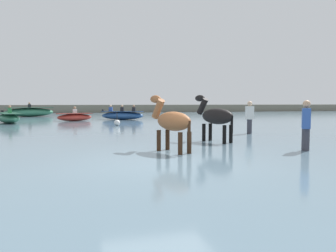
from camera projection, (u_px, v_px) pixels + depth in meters
name	position (u px, v px, depth m)	size (l,w,h in m)	color
ground_plane	(162.00, 174.00, 7.19)	(120.00, 120.00, 0.00)	gray
water_surface	(113.00, 131.00, 16.79)	(90.00, 90.00, 0.29)	slate
horse_lead_black	(216.00, 118.00, 10.70)	(0.94, 1.65, 1.83)	black
horse_trailing_chestnut	(172.00, 123.00, 8.51)	(0.91, 1.60, 1.77)	brown
boat_near_port	(29.00, 112.00, 30.20)	(4.41, 2.44, 1.32)	#337556
boat_mid_channel	(75.00, 117.00, 23.01)	(2.59, 1.63, 1.02)	#BC382D
boat_distant_west	(8.00, 118.00, 20.75)	(2.34, 3.69, 1.11)	#337556
boat_near_starboard	(122.00, 115.00, 24.85)	(3.37, 2.28, 1.11)	#28518E
person_onlooker_left	(306.00, 129.00, 8.71)	(0.34, 0.38, 1.63)	#383842
person_wading_mid	(250.00, 120.00, 13.59)	(0.36, 0.27, 1.63)	#383842
channel_buoy	(117.00, 123.00, 18.23)	(0.34, 0.34, 0.77)	silver
far_shoreline	(90.00, 110.00, 43.02)	(80.00, 2.40, 1.30)	#706B5B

